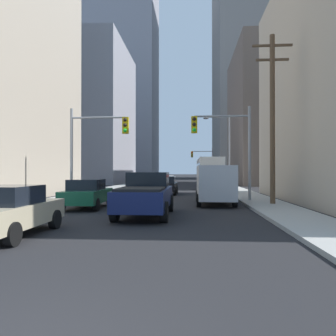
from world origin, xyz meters
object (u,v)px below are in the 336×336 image
object	(u,v)px
sedan_green	(87,194)
traffic_signal_near_left	(96,139)
pickup_truck_navy	(146,194)
traffic_signal_near_right	(224,138)
traffic_signal_far_right	(203,159)
sedan_red	(150,180)
sedan_beige	(8,211)
sedan_black	(166,185)
city_bus	(209,171)
sedan_maroon	(161,178)
cargo_van_silver	(215,182)

from	to	relation	value
sedan_green	traffic_signal_near_left	xyz separation A→B (m)	(-0.63, 3.79, 3.27)
pickup_truck_navy	sedan_green	world-z (taller)	pickup_truck_navy
traffic_signal_near_right	traffic_signal_far_right	size ratio (longest dim) A/B	1.00
sedan_green	sedan_red	size ratio (longest dim) A/B	1.01
sedan_red	traffic_signal_near_left	distance (m)	22.57
sedan_beige	sedan_green	size ratio (longest dim) A/B	0.99
traffic_signal_far_right	sedan_black	bearing A→B (deg)	-97.76
sedan_black	traffic_signal_near_right	xyz separation A→B (m)	(4.22, -6.94, 3.27)
traffic_signal_near_right	traffic_signal_far_right	distance (m)	37.48
city_bus	traffic_signal_near_right	bearing A→B (deg)	-89.97
sedan_red	sedan_green	bearing A→B (deg)	-90.19
sedan_red	traffic_signal_near_left	xyz separation A→B (m)	(-0.72, -22.32, 3.27)
sedan_maroon	traffic_signal_near_right	xyz separation A→B (m)	(7.38, -36.33, 3.27)
sedan_maroon	traffic_signal_far_right	size ratio (longest dim) A/B	0.71
pickup_truck_navy	sedan_black	bearing A→B (deg)	90.85
sedan_maroon	cargo_van_silver	bearing A→B (deg)	-79.88
sedan_beige	traffic_signal_far_right	size ratio (longest dim) A/B	0.70
sedan_red	city_bus	bearing A→B (deg)	-27.68
sedan_maroon	sedan_beige	bearing A→B (deg)	-90.16
sedan_maroon	sedan_green	bearing A→B (deg)	-90.21
city_bus	sedan_maroon	distance (m)	19.40
sedan_red	traffic_signal_far_right	xyz separation A→B (m)	(7.39, 15.16, 3.27)
sedan_black	traffic_signal_near_left	world-z (taller)	traffic_signal_near_left
pickup_truck_navy	sedan_maroon	world-z (taller)	pickup_truck_navy
city_bus	sedan_red	world-z (taller)	city_bus
sedan_green	traffic_signal_far_right	xyz separation A→B (m)	(7.47, 41.27, 3.27)
sedan_green	traffic_signal_far_right	bearing A→B (deg)	79.74
sedan_red	traffic_signal_near_right	world-z (taller)	traffic_signal_near_right
city_bus	cargo_van_silver	bearing A→B (deg)	-91.93
pickup_truck_navy	sedan_green	size ratio (longest dim) A/B	1.27
sedan_black	city_bus	bearing A→B (deg)	69.86
cargo_van_silver	sedan_green	distance (m)	7.33
city_bus	traffic_signal_far_right	world-z (taller)	traffic_signal_far_right
cargo_van_silver	traffic_signal_near_right	bearing A→B (deg)	61.45
sedan_green	traffic_signal_far_right	distance (m)	42.07
cargo_van_silver	traffic_signal_near_left	bearing A→B (deg)	170.63
traffic_signal_far_right	traffic_signal_near_left	bearing A→B (deg)	-102.20
traffic_signal_near_left	traffic_signal_near_right	world-z (taller)	same
cargo_van_silver	traffic_signal_near_left	size ratio (longest dim) A/B	0.87
sedan_black	traffic_signal_near_left	size ratio (longest dim) A/B	0.70
pickup_truck_navy	sedan_black	xyz separation A→B (m)	(-0.20, 13.48, -0.16)
cargo_van_silver	sedan_green	bearing A→B (deg)	-159.56
sedan_black	sedan_red	world-z (taller)	same
traffic_signal_near_left	sedan_green	bearing A→B (deg)	-80.53
sedan_maroon	sedan_black	bearing A→B (deg)	-83.87
sedan_red	sedan_maroon	world-z (taller)	same
sedan_beige	traffic_signal_far_right	bearing A→B (deg)	81.34
sedan_maroon	traffic_signal_far_right	bearing A→B (deg)	8.96
cargo_van_silver	traffic_signal_far_right	distance (m)	38.82
city_bus	sedan_black	bearing A→B (deg)	-110.14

